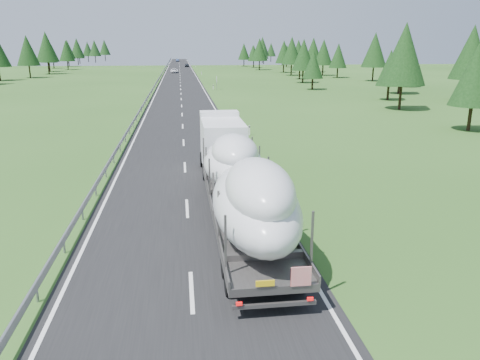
{
  "coord_description": "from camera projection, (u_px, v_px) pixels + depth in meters",
  "views": [
    {
      "loc": [
        -0.16,
        -15.14,
        8.54
      ],
      "look_at": [
        2.6,
        6.64,
        2.2
      ],
      "focal_mm": 35.0,
      "sensor_mm": 36.0,
      "label": 1
    }
  ],
  "objects": [
    {
      "name": "ground",
      "position": [
        192.0,
        292.0,
        16.81
      ],
      "size": [
        400.0,
        400.0,
        0.0
      ],
      "primitive_type": "plane",
      "color": "#284E1A",
      "rests_on": "ground"
    },
    {
      "name": "road_surface",
      "position": [
        180.0,
        82.0,
        112.12
      ],
      "size": [
        10.0,
        400.0,
        0.02
      ],
      "primitive_type": "cube",
      "color": "black",
      "rests_on": "ground"
    },
    {
      "name": "guardrail",
      "position": [
        158.0,
        80.0,
        111.26
      ],
      "size": [
        0.1,
        400.0,
        0.76
      ],
      "color": "slate",
      "rests_on": "ground"
    },
    {
      "name": "marker_posts",
      "position": [
        198.0,
        69.0,
        165.19
      ],
      "size": [
        0.13,
        350.08,
        1.0
      ],
      "color": "silver",
      "rests_on": "ground"
    },
    {
      "name": "highway_sign",
      "position": [
        217.0,
        80.0,
        93.43
      ],
      "size": [
        0.08,
        0.9,
        2.6
      ],
      "color": "slate",
      "rests_on": "ground"
    },
    {
      "name": "tree_line_right",
      "position": [
        332.0,
        53.0,
        120.83
      ],
      "size": [
        27.77,
        299.63,
        12.66
      ],
      "color": "black",
      "rests_on": "ground"
    },
    {
      "name": "tree_line_left",
      "position": [
        13.0,
        51.0,
        124.62
      ],
      "size": [
        15.09,
        300.17,
        12.64
      ],
      "color": "black",
      "rests_on": "ground"
    },
    {
      "name": "boat_truck",
      "position": [
        238.0,
        172.0,
        23.45
      ],
      "size": [
        3.31,
        21.33,
        4.5
      ],
      "color": "white",
      "rests_on": "ground"
    },
    {
      "name": "distant_van",
      "position": [
        174.0,
        71.0,
        150.5
      ],
      "size": [
        2.38,
        5.09,
        1.41
      ],
      "primitive_type": "imported",
      "rotation": [
        0.0,
        0.0,
        0.01
      ],
      "color": "white",
      "rests_on": "ground"
    },
    {
      "name": "distant_car_dark",
      "position": [
        187.0,
        65.0,
        191.37
      ],
      "size": [
        1.67,
        3.99,
        1.35
      ],
      "primitive_type": "imported",
      "rotation": [
        0.0,
        0.0,
        0.02
      ],
      "color": "black",
      "rests_on": "ground"
    },
    {
      "name": "distant_car_blue",
      "position": [
        178.0,
        60.0,
        254.35
      ],
      "size": [
        1.86,
        4.67,
        1.51
      ],
      "primitive_type": "imported",
      "rotation": [
        0.0,
        0.0,
        -0.06
      ],
      "color": "#192847",
      "rests_on": "ground"
    }
  ]
}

